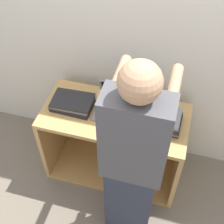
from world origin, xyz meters
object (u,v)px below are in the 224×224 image
laptop_open (116,106)px  laptop_stack_left (72,103)px  laptop_stack_right (159,119)px  person (133,166)px

laptop_open → laptop_stack_left: laptop_open is taller
laptop_stack_right → person: 0.52m
laptop_stack_left → laptop_open: bearing=7.8°
laptop_stack_right → person: person is taller
laptop_open → laptop_stack_left: (-0.36, -0.05, -0.01)m
laptop_stack_left → laptop_stack_right: laptop_stack_right is taller
laptop_open → laptop_stack_right: (0.35, -0.05, 0.01)m
laptop_open → laptop_stack_left: size_ratio=0.96×
laptop_stack_left → person: bearing=-39.4°
laptop_stack_left → laptop_stack_right: bearing=0.2°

